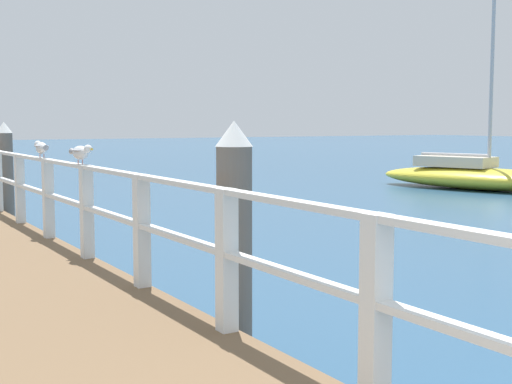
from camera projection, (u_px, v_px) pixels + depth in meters
name	position (u px, v px, depth m)	size (l,w,h in m)	color
pier_railing	(20.00, 180.00, 10.14)	(0.12, 18.74, 0.99)	silver
dock_piling_near	(234.00, 240.00, 5.53)	(0.29, 0.29, 1.89)	#6B6056
dock_piling_far	(5.00, 174.00, 12.76)	(0.29, 0.29, 1.89)	#6B6056
seagull_foreground	(81.00, 152.00, 7.58)	(0.21, 0.48, 0.21)	white
seagull_background	(41.00, 147.00, 8.99)	(0.18, 0.48, 0.21)	white
boat_0	(476.00, 176.00, 19.92)	(3.47, 6.26, 6.69)	gold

